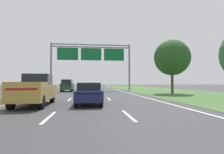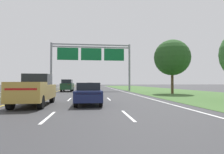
% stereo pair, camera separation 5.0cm
% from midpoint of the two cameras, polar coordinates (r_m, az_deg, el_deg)
% --- Properties ---
extents(ground_plane, '(220.00, 220.00, 0.00)m').
position_cam_midpoint_polar(ground_plane, '(33.35, -6.98, -4.41)').
color(ground_plane, '#333335').
extents(lane_striping, '(11.96, 106.00, 0.01)m').
position_cam_midpoint_polar(lane_striping, '(32.89, -6.98, -4.44)').
color(lane_striping, white).
rests_on(lane_striping, ground).
extents(grass_verge_right, '(14.00, 110.00, 0.02)m').
position_cam_midpoint_polar(grass_verge_right, '(36.15, 15.78, -4.13)').
color(grass_verge_right, '#3D602D').
rests_on(grass_verge_right, ground).
extents(median_barrier_concrete, '(0.60, 110.00, 0.85)m').
position_cam_midpoint_polar(median_barrier_concrete, '(33.98, -18.20, -3.69)').
color(median_barrier_concrete, gray).
rests_on(median_barrier_concrete, ground).
extents(overhead_sign_gantry, '(15.06, 0.42, 8.96)m').
position_cam_midpoint_polar(overhead_sign_gantry, '(35.41, -6.45, 6.16)').
color(overhead_sign_gantry, gray).
rests_on(overhead_sign_gantry, ground).
extents(pickup_truck_gold, '(2.10, 5.44, 2.20)m').
position_cam_midpoint_polar(pickup_truck_gold, '(13.90, -22.64, -3.68)').
color(pickup_truck_gold, '#A38438').
rests_on(pickup_truck_gold, ground).
extents(car_red_centre_lane_sedan, '(1.89, 4.43, 1.57)m').
position_cam_midpoint_polar(car_red_centre_lane_sedan, '(54.77, -6.99, -2.49)').
color(car_red_centre_lane_sedan, maroon).
rests_on(car_red_centre_lane_sedan, ground).
extents(car_darkgreen_left_lane_suv, '(1.92, 4.71, 2.11)m').
position_cam_midpoint_polar(car_darkgreen_left_lane_suv, '(33.79, -13.62, -2.48)').
color(car_darkgreen_left_lane_suv, '#193D23').
rests_on(car_darkgreen_left_lane_suv, ground).
extents(car_navy_centre_lane_sedan, '(1.85, 4.41, 1.57)m').
position_cam_midpoint_polar(car_navy_centre_lane_sedan, '(13.54, -7.18, -4.94)').
color(car_navy_centre_lane_sedan, '#161E47').
rests_on(car_navy_centre_lane_sedan, ground).
extents(roadside_tree_mid, '(5.03, 5.03, 7.63)m').
position_cam_midpoint_polar(roadside_tree_mid, '(27.67, 17.90, 5.68)').
color(roadside_tree_mid, '#4C3823').
rests_on(roadside_tree_mid, ground).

